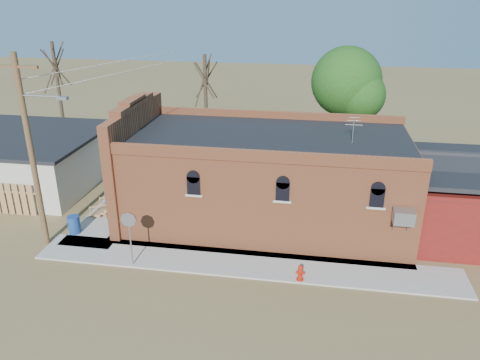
% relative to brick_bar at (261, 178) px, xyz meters
% --- Properties ---
extents(ground, '(120.00, 120.00, 0.00)m').
position_rel_brick_bar_xyz_m(ground, '(-1.64, -5.49, -2.34)').
color(ground, brown).
rests_on(ground, ground).
extents(sidewalk_south, '(19.00, 2.20, 0.08)m').
position_rel_brick_bar_xyz_m(sidewalk_south, '(-0.14, -4.59, -2.30)').
color(sidewalk_south, '#9E9991').
rests_on(sidewalk_south, ground).
extents(sidewalk_west, '(2.60, 10.00, 0.08)m').
position_rel_brick_bar_xyz_m(sidewalk_west, '(-7.94, 0.51, -2.30)').
color(sidewalk_west, '#9E9991').
rests_on(sidewalk_west, ground).
extents(brick_bar, '(16.40, 7.97, 6.30)m').
position_rel_brick_bar_xyz_m(brick_bar, '(0.00, 0.00, 0.00)').
color(brick_bar, '#B45E37').
rests_on(brick_bar, ground).
extents(red_shed, '(5.40, 6.40, 4.30)m').
position_rel_brick_bar_xyz_m(red_shed, '(9.86, 0.01, -0.07)').
color(red_shed, '#5C150F').
rests_on(red_shed, ground).
extents(utility_pole, '(3.12, 0.26, 9.00)m').
position_rel_brick_bar_xyz_m(utility_pole, '(-9.79, -4.29, 2.43)').
color(utility_pole, '#513B20').
rests_on(utility_pole, ground).
extents(tree_bare_near, '(2.80, 2.80, 7.65)m').
position_rel_brick_bar_xyz_m(tree_bare_near, '(-4.64, 7.51, 3.62)').
color(tree_bare_near, '#3F2E24').
rests_on(tree_bare_near, ground).
extents(tree_bare_far, '(2.80, 2.80, 8.16)m').
position_rel_brick_bar_xyz_m(tree_bare_far, '(-15.64, 8.51, 4.02)').
color(tree_bare_far, '#3F2E24').
rests_on(tree_bare_far, ground).
extents(tree_leafy, '(4.40, 4.40, 8.15)m').
position_rel_brick_bar_xyz_m(tree_leafy, '(4.36, 8.01, 3.59)').
color(tree_leafy, '#3F2E24').
rests_on(tree_leafy, ground).
extents(fire_hydrant, '(0.41, 0.39, 0.70)m').
position_rel_brick_bar_xyz_m(fire_hydrant, '(2.35, -5.50, -1.91)').
color(fire_hydrant, '#AF1A0A').
rests_on(fire_hydrant, sidewalk_south).
extents(stop_sign, '(0.70, 0.12, 2.57)m').
position_rel_brick_bar_xyz_m(stop_sign, '(-5.02, -5.49, -0.29)').
color(stop_sign, gray).
rests_on(stop_sign, sidewalk_south).
extents(trash_barrel, '(0.72, 0.72, 0.90)m').
position_rel_brick_bar_xyz_m(trash_barrel, '(-8.94, -3.23, -1.81)').
color(trash_barrel, navy).
rests_on(trash_barrel, sidewalk_west).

